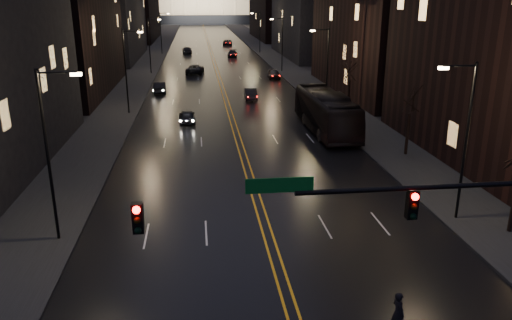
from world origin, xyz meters
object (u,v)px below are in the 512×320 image
object	(u,v)px
traffic_signal	(478,215)
oncoming_car_b	(159,87)
oncoming_car_a	(187,116)
bus	(326,112)
pedestrian_a	(398,313)
receding_car_a	(251,94)

from	to	relation	value
traffic_signal	oncoming_car_b	size ratio (longest dim) A/B	3.83
oncoming_car_a	oncoming_car_b	xyz separation A→B (m)	(-3.86, 17.14, 0.07)
oncoming_car_b	bus	bearing A→B (deg)	122.49
bus	oncoming_car_b	bearing A→B (deg)	127.01
pedestrian_a	oncoming_car_a	bearing A→B (deg)	0.93
oncoming_car_a	oncoming_car_b	distance (m)	17.57
bus	pedestrian_a	distance (m)	30.13
receding_car_a	pedestrian_a	world-z (taller)	pedestrian_a
traffic_signal	bus	bearing A→B (deg)	85.13
oncoming_car_a	oncoming_car_b	bearing A→B (deg)	-80.90
traffic_signal	oncoming_car_a	distance (m)	37.10
bus	receding_car_a	size ratio (longest dim) A/B	3.23
traffic_signal	bus	world-z (taller)	traffic_signal
traffic_signal	pedestrian_a	world-z (taller)	traffic_signal
traffic_signal	receding_car_a	size ratio (longest dim) A/B	4.14
oncoming_car_a	oncoming_car_b	world-z (taller)	oncoming_car_b
oncoming_car_a	bus	bearing A→B (deg)	155.99
oncoming_car_b	traffic_signal	bearing A→B (deg)	100.19
oncoming_car_a	receding_car_a	world-z (taller)	receding_car_a
oncoming_car_a	receding_car_a	bearing A→B (deg)	-128.12
bus	traffic_signal	bearing A→B (deg)	-95.53
bus	receding_car_a	xyz separation A→B (m)	(-5.40, 16.13, -1.19)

